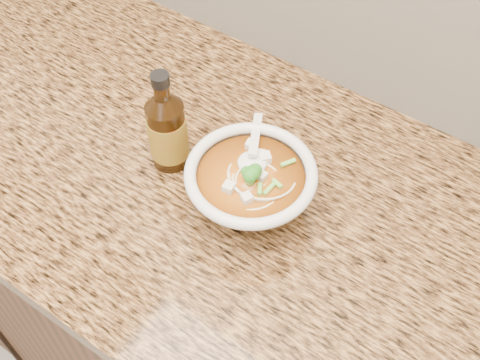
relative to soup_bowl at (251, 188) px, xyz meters
The scene contains 4 objects.
cabinet 0.52m from the soup_bowl, 158.08° to the left, with size 4.00×0.65×0.86m, color black.
counter_slab 0.09m from the soup_bowl, 158.08° to the left, with size 4.00×0.68×0.04m, color #A2713B.
soup_bowl is the anchor object (origin of this frame).
hot_sauce_bottle 0.17m from the soup_bowl, behind, with size 0.07×0.07×0.19m.
Camera 1 is at (0.36, 1.18, 1.69)m, focal length 45.00 mm.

